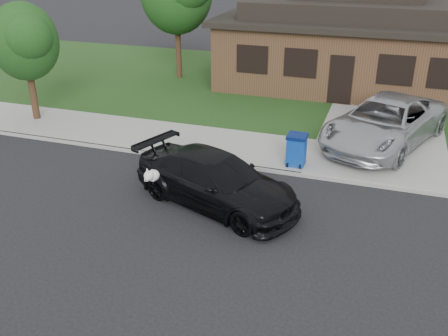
% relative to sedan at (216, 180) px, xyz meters
% --- Properties ---
extents(ground, '(120.00, 120.00, 0.00)m').
position_rel_sedan_xyz_m(ground, '(-1.77, -1.00, -0.73)').
color(ground, black).
rests_on(ground, ground).
extents(sidewalk, '(60.00, 3.00, 0.12)m').
position_rel_sedan_xyz_m(sidewalk, '(-1.77, 4.00, -0.67)').
color(sidewalk, gray).
rests_on(sidewalk, ground).
extents(curb, '(60.00, 0.12, 0.12)m').
position_rel_sedan_xyz_m(curb, '(-1.77, 2.50, -0.67)').
color(curb, gray).
rests_on(curb, ground).
extents(lawn, '(60.00, 13.00, 0.13)m').
position_rel_sedan_xyz_m(lawn, '(-1.77, 12.00, -0.67)').
color(lawn, '#193814').
rests_on(lawn, ground).
extents(driveway, '(4.50, 13.00, 0.14)m').
position_rel_sedan_xyz_m(driveway, '(4.23, 9.00, -0.66)').
color(driveway, gray).
rests_on(driveway, ground).
extents(sedan, '(5.43, 3.66, 1.46)m').
position_rel_sedan_xyz_m(sedan, '(0.00, 0.00, 0.00)').
color(sedan, black).
rests_on(sedan, ground).
extents(minivan, '(4.69, 6.51, 1.65)m').
position_rel_sedan_xyz_m(minivan, '(4.28, 5.77, 0.23)').
color(minivan, '#AAADB2').
rests_on(minivan, driveway).
extents(recycling_bin, '(0.64, 0.68, 1.04)m').
position_rel_sedan_xyz_m(recycling_bin, '(1.68, 3.09, -0.09)').
color(recycling_bin, '#0E3C9F').
rests_on(recycling_bin, sidewalk).
extents(house, '(12.60, 8.60, 4.65)m').
position_rel_sedan_xyz_m(house, '(2.23, 14.00, 1.40)').
color(house, '#422B1C').
rests_on(house, ground).
extents(tree_2, '(2.73, 2.60, 4.59)m').
position_rel_sedan_xyz_m(tree_2, '(-9.15, 4.11, 2.54)').
color(tree_2, '#332114').
rests_on(tree_2, ground).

